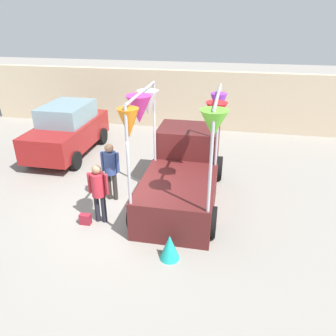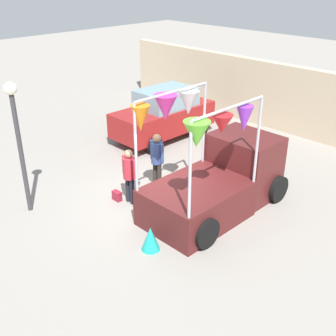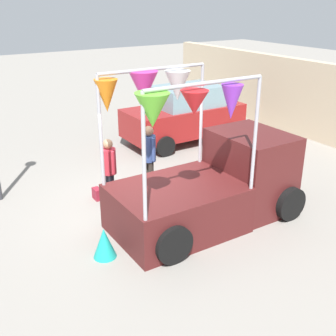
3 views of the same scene
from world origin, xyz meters
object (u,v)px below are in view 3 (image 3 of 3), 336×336
at_px(vendor_truck, 214,179).
at_px(person_customer, 109,165).
at_px(person_vendor, 149,152).
at_px(folded_kite_bundle_teal, 104,243).
at_px(parked_car, 184,114).
at_px(handbag, 97,194).

relative_size(vendor_truck, person_customer, 2.60).
distance_m(person_vendor, folded_kite_bundle_teal, 3.11).
distance_m(vendor_truck, folded_kite_bundle_teal, 2.75).
height_order(vendor_truck, person_customer, vendor_truck).
distance_m(person_customer, folded_kite_bundle_teal, 2.36).
xyz_separation_m(parked_car, folded_kite_bundle_teal, (4.85, -5.12, -0.64)).
relative_size(handbag, folded_kite_bundle_teal, 0.47).
xyz_separation_m(vendor_truck, handbag, (-2.22, -1.82, -0.79)).
relative_size(vendor_truck, folded_kite_bundle_teal, 6.94).
bearing_deg(parked_car, vendor_truck, -27.39).
height_order(vendor_truck, folded_kite_bundle_teal, vendor_truck).
bearing_deg(folded_kite_bundle_teal, person_customer, 152.10).
distance_m(person_vendor, handbag, 1.62).
bearing_deg(person_customer, folded_kite_bundle_teal, -27.90).
bearing_deg(person_customer, parked_car, 125.05).
height_order(person_customer, folded_kite_bundle_teal, person_customer).
xyz_separation_m(person_customer, person_vendor, (-0.09, 1.12, 0.07)).
bearing_deg(person_vendor, parked_car, 133.16).
height_order(parked_car, folded_kite_bundle_teal, parked_car).
distance_m(parked_car, folded_kite_bundle_teal, 7.08).
distance_m(parked_car, person_vendor, 4.03).
height_order(person_customer, person_vendor, person_vendor).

